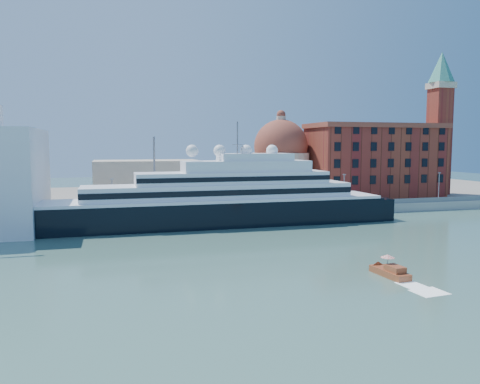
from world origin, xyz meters
name	(u,v)px	position (x,y,z in m)	size (l,w,h in m)	color
ground	(279,243)	(0.00, 0.00, 0.00)	(400.00, 400.00, 0.00)	#32584F
quay	(233,212)	(0.00, 34.00, 1.25)	(180.00, 10.00, 2.50)	gray
land	(203,196)	(0.00, 75.00, 1.00)	(260.00, 72.00, 2.00)	slate
quay_fence	(238,207)	(0.00, 29.50, 3.10)	(180.00, 0.10, 1.20)	slate
superyacht	(200,205)	(-10.75, 23.00, 4.81)	(93.30, 12.93, 27.88)	black
service_barge	(33,230)	(-46.14, 22.59, 0.78)	(12.75, 6.81, 2.73)	white
water_taxi	(391,271)	(7.38, -25.30, 0.76)	(2.77, 6.82, 3.16)	maroon
warehouse	(375,160)	(52.00, 52.00, 13.79)	(43.00, 19.00, 23.25)	brown
campanile	(440,114)	(76.00, 52.00, 28.76)	(8.40, 8.40, 47.00)	brown
church	(233,170)	(6.39, 57.72, 10.91)	(66.00, 18.00, 25.50)	beige
lamp_posts	(185,180)	(-12.67, 32.27, 9.84)	(120.80, 2.40, 18.00)	slate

